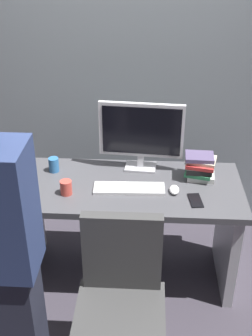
{
  "coord_description": "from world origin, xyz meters",
  "views": [
    {
      "loc": [
        0.13,
        -2.29,
        2.14
      ],
      "look_at": [
        0.0,
        -0.05,
        0.87
      ],
      "focal_mm": 46.5,
      "sensor_mm": 36.0,
      "label": 1
    }
  ],
  "objects_px": {
    "office_chair": "(121,314)",
    "keyboard": "(129,189)",
    "monitor": "(141,133)",
    "mouse": "(174,190)",
    "desk": "(126,214)",
    "book_stack": "(200,167)",
    "cell_phone": "(195,200)",
    "cup_by_monitor": "(54,165)",
    "cup_near_keyboard": "(66,188)"
  },
  "relations": [
    {
      "from": "office_chair",
      "to": "keyboard",
      "type": "distance_m",
      "value": 0.76
    },
    {
      "from": "keyboard",
      "to": "monitor",
      "type": "bearing_deg",
      "value": 75.39
    },
    {
      "from": "monitor",
      "to": "mouse",
      "type": "distance_m",
      "value": 0.42
    },
    {
      "from": "desk",
      "to": "monitor",
      "type": "height_order",
      "value": "monitor"
    },
    {
      "from": "office_chair",
      "to": "keyboard",
      "type": "height_order",
      "value": "office_chair"
    },
    {
      "from": "office_chair",
      "to": "mouse",
      "type": "height_order",
      "value": "office_chair"
    },
    {
      "from": "book_stack",
      "to": "office_chair",
      "type": "bearing_deg",
      "value": -117.12
    },
    {
      "from": "cell_phone",
      "to": "monitor",
      "type": "bearing_deg",
      "value": 124.38
    },
    {
      "from": "mouse",
      "to": "desk",
      "type": "bearing_deg",
      "value": 167.63
    },
    {
      "from": "office_chair",
      "to": "cup_by_monitor",
      "type": "height_order",
      "value": "office_chair"
    },
    {
      "from": "office_chair",
      "to": "keyboard",
      "type": "relative_size",
      "value": 2.19
    },
    {
      "from": "monitor",
      "to": "book_stack",
      "type": "bearing_deg",
      "value": -16.55
    },
    {
      "from": "desk",
      "to": "mouse",
      "type": "height_order",
      "value": "mouse"
    },
    {
      "from": "desk",
      "to": "cup_near_keyboard",
      "type": "xyz_separation_m",
      "value": [
        -0.35,
        -0.12,
        0.26
      ]
    },
    {
      "from": "office_chair",
      "to": "cup_by_monitor",
      "type": "distance_m",
      "value": 1.08
    },
    {
      "from": "office_chair",
      "to": "book_stack",
      "type": "bearing_deg",
      "value": 62.88
    },
    {
      "from": "desk",
      "to": "cup_by_monitor",
      "type": "distance_m",
      "value": 0.57
    },
    {
      "from": "cup_by_monitor",
      "to": "desk",
      "type": "bearing_deg",
      "value": -16.86
    },
    {
      "from": "cup_near_keyboard",
      "to": "cup_by_monitor",
      "type": "relative_size",
      "value": 0.93
    },
    {
      "from": "desk",
      "to": "book_stack",
      "type": "distance_m",
      "value": 0.56
    },
    {
      "from": "monitor",
      "to": "keyboard",
      "type": "height_order",
      "value": "monitor"
    },
    {
      "from": "office_chair",
      "to": "cup_by_monitor",
      "type": "relative_size",
      "value": 9.88
    },
    {
      "from": "desk",
      "to": "keyboard",
      "type": "bearing_deg",
      "value": -70.35
    },
    {
      "from": "office_chair",
      "to": "mouse",
      "type": "distance_m",
      "value": 0.81
    },
    {
      "from": "office_chair",
      "to": "cell_phone",
      "type": "relative_size",
      "value": 6.53
    },
    {
      "from": "cell_phone",
      "to": "mouse",
      "type": "bearing_deg",
      "value": 136.0
    },
    {
      "from": "keyboard",
      "to": "cell_phone",
      "type": "xyz_separation_m",
      "value": [
        0.39,
        -0.1,
        -0.01
      ]
    },
    {
      "from": "book_stack",
      "to": "cup_near_keyboard",
      "type": "bearing_deg",
      "value": -164.47
    },
    {
      "from": "mouse",
      "to": "cup_near_keyboard",
      "type": "distance_m",
      "value": 0.65
    },
    {
      "from": "desk",
      "to": "book_stack",
      "type": "bearing_deg",
      "value": 13.01
    },
    {
      "from": "desk",
      "to": "office_chair",
      "type": "bearing_deg",
      "value": -88.96
    },
    {
      "from": "keyboard",
      "to": "cup_by_monitor",
      "type": "relative_size",
      "value": 4.52
    },
    {
      "from": "keyboard",
      "to": "cup_by_monitor",
      "type": "height_order",
      "value": "cup_by_monitor"
    },
    {
      "from": "office_chair",
      "to": "book_stack",
      "type": "distance_m",
      "value": 1.04
    },
    {
      "from": "office_chair",
      "to": "keyboard",
      "type": "xyz_separation_m",
      "value": [
        0.01,
        0.7,
        0.3
      ]
    },
    {
      "from": "office_chair",
      "to": "mouse",
      "type": "xyz_separation_m",
      "value": [
        0.28,
        0.69,
        0.31
      ]
    },
    {
      "from": "cup_by_monitor",
      "to": "keyboard",
      "type": "bearing_deg",
      "value": -21.87
    },
    {
      "from": "office_chair",
      "to": "cell_phone",
      "type": "bearing_deg",
      "value": 56.53
    },
    {
      "from": "mouse",
      "to": "book_stack",
      "type": "height_order",
      "value": "book_stack"
    },
    {
      "from": "cup_near_keyboard",
      "to": "book_stack",
      "type": "relative_size",
      "value": 0.42
    },
    {
      "from": "mouse",
      "to": "cell_phone",
      "type": "height_order",
      "value": "mouse"
    },
    {
      "from": "office_chair",
      "to": "mouse",
      "type": "relative_size",
      "value": 9.4
    },
    {
      "from": "keyboard",
      "to": "cup_near_keyboard",
      "type": "height_order",
      "value": "cup_near_keyboard"
    },
    {
      "from": "office_chair",
      "to": "monitor",
      "type": "bearing_deg",
      "value": 86.02
    },
    {
      "from": "monitor",
      "to": "book_stack",
      "type": "relative_size",
      "value": 2.58
    },
    {
      "from": "office_chair",
      "to": "cup_near_keyboard",
      "type": "xyz_separation_m",
      "value": [
        -0.37,
        0.64,
        0.34
      ]
    },
    {
      "from": "mouse",
      "to": "cup_by_monitor",
      "type": "height_order",
      "value": "cup_by_monitor"
    },
    {
      "from": "keyboard",
      "to": "cell_phone",
      "type": "distance_m",
      "value": 0.41
    },
    {
      "from": "keyboard",
      "to": "office_chair",
      "type": "bearing_deg",
      "value": -92.29
    },
    {
      "from": "cup_near_keyboard",
      "to": "cup_by_monitor",
      "type": "bearing_deg",
      "value": 115.7
    }
  ]
}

